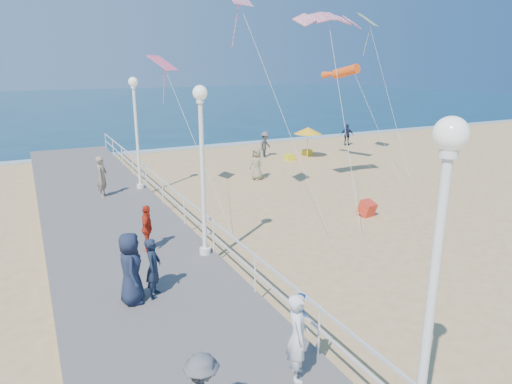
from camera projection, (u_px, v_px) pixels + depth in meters
name	position (u px, v px, depth m)	size (l,w,h in m)	color
ground	(339.00, 238.00, 17.18)	(160.00, 160.00, 0.00)	#D9B172
ocean	(93.00, 104.00, 73.00)	(160.00, 90.00, 0.05)	#0C3048
surf_line	(176.00, 149.00, 34.78)	(160.00, 1.20, 0.04)	silver
boardwalk	(139.00, 272.00, 13.87)	(5.00, 44.00, 0.40)	slate
railing	(213.00, 227.00, 14.65)	(0.05, 42.00, 0.55)	white
lamp_post_near	(435.00, 270.00, 6.13)	(0.44, 0.44, 5.32)	white
lamp_post_mid	(202.00, 154.00, 13.86)	(0.44, 0.44, 5.32)	white
lamp_post_far	(136.00, 122.00, 21.59)	(0.44, 0.44, 5.32)	white
woman_holding_toddler	(298.00, 337.00, 8.71)	(0.65, 0.43, 1.79)	white
toddler_held	(301.00, 313.00, 8.80)	(0.42, 0.33, 0.86)	#305EB4
spectator_0	(153.00, 267.00, 11.90)	(0.58, 0.38, 1.60)	#182235
spectator_3	(147.00, 228.00, 14.80)	(0.90, 0.38, 1.54)	red
spectator_4	(131.00, 268.00, 11.50)	(0.93, 0.60, 1.89)	#192238
spectator_6	(102.00, 177.00, 20.81)	(0.69, 0.45, 1.88)	gray
beach_walker_a	(265.00, 145.00, 31.55)	(1.16, 0.67, 1.80)	#55565A
beach_walker_b	(347.00, 135.00, 36.04)	(0.99, 0.41, 1.70)	#191F37
beach_walker_c	(257.00, 164.00, 25.48)	(0.87, 0.57, 1.78)	gray
box_kite	(367.00, 210.00, 19.47)	(0.55, 0.55, 0.60)	red
beach_umbrella	(308.00, 131.00, 30.99)	(1.90, 1.90, 2.14)	white
beach_chair_left	(290.00, 157.00, 30.80)	(0.55, 0.55, 0.40)	yellow
beach_chair_right	(307.00, 152.00, 32.43)	(0.55, 0.55, 0.40)	yellow
kite_parafoil	(329.00, 16.00, 20.09)	(3.33, 0.90, 0.30)	#C31744
kite_windsock	(346.00, 71.00, 26.98)	(0.56, 0.56, 2.97)	#F65214
kite_diamond_pink	(163.00, 63.00, 20.26)	(1.15, 1.15, 0.02)	#FF5D83
kite_diamond_multi	(368.00, 20.00, 27.87)	(1.34, 1.34, 0.02)	#189DD2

